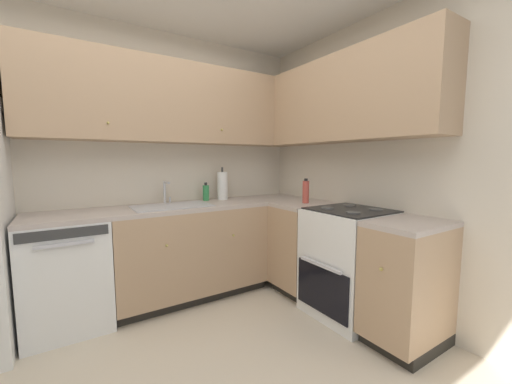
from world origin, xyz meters
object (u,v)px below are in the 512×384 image
dishwasher (67,273)px  soap_bottle (206,193)px  paper_towel_roll (222,186)px  oven_range (349,262)px  oil_bottle (306,192)px

dishwasher → soap_bottle: (1.27, 0.18, 0.55)m
soap_bottle → dishwasher: bearing=-171.9°
paper_towel_roll → dishwasher: bearing=-173.7°
soap_bottle → paper_towel_roll: 0.20m
oven_range → soap_bottle: 1.56m
paper_towel_roll → soap_bottle: bearing=173.8°
oil_bottle → paper_towel_roll: bearing=129.9°
oven_range → paper_towel_roll: bearing=115.7°
oven_range → paper_towel_roll: (-0.59, 1.23, 0.59)m
dishwasher → soap_bottle: size_ratio=4.58×
oven_range → soap_bottle: (-0.77, 1.25, 0.53)m
oven_range → soap_bottle: bearing=121.8°
dishwasher → oven_range: 2.30m
oil_bottle → dishwasher: bearing=165.5°
dishwasher → oven_range: (2.04, -1.07, 0.02)m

